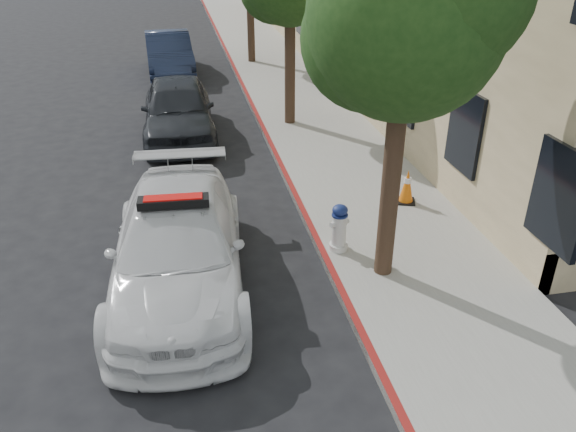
% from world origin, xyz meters
% --- Properties ---
extents(ground, '(120.00, 120.00, 0.00)m').
position_xyz_m(ground, '(0.00, 0.00, 0.00)').
color(ground, black).
rests_on(ground, ground).
extents(sidewalk, '(3.20, 50.00, 0.15)m').
position_xyz_m(sidewalk, '(3.60, 10.00, 0.07)').
color(sidewalk, gray).
rests_on(sidewalk, ground).
extents(curb_strip, '(0.12, 50.00, 0.15)m').
position_xyz_m(curb_strip, '(2.06, 10.00, 0.07)').
color(curb_strip, maroon).
rests_on(curb_strip, ground).
extents(tree_near, '(2.92, 2.82, 5.62)m').
position_xyz_m(tree_near, '(2.93, -2.01, 4.27)').
color(tree_near, black).
rests_on(tree_near, sidewalk).
extents(police_car, '(2.43, 5.32, 1.66)m').
position_xyz_m(police_car, '(-0.48, -1.53, 0.76)').
color(police_car, white).
rests_on(police_car, ground).
extents(parked_car_mid, '(1.93, 4.75, 1.62)m').
position_xyz_m(parked_car_mid, '(-0.29, 5.77, 0.81)').
color(parked_car_mid, black).
rests_on(parked_car_mid, ground).
extents(parked_car_far, '(1.89, 4.84, 1.57)m').
position_xyz_m(parked_car_far, '(-0.45, 13.01, 0.79)').
color(parked_car_far, '#151D35').
rests_on(parked_car_far, ground).
extents(fire_hydrant, '(0.38, 0.34, 0.90)m').
position_xyz_m(fire_hydrant, '(2.35, -1.16, 0.59)').
color(fire_hydrant, silver).
rests_on(fire_hydrant, sidewalk).
extents(traffic_cone, '(0.48, 0.48, 0.73)m').
position_xyz_m(traffic_cone, '(4.27, 0.40, 0.51)').
color(traffic_cone, black).
rests_on(traffic_cone, sidewalk).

